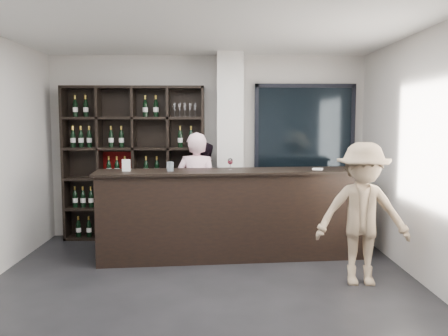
{
  "coord_description": "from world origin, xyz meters",
  "views": [
    {
      "loc": [
        0.14,
        -4.87,
        1.87
      ],
      "look_at": [
        0.24,
        1.1,
        1.27
      ],
      "focal_mm": 38.0,
      "sensor_mm": 36.0,
      "label": 1
    }
  ],
  "objects_px": {
    "taster_black": "(201,192)",
    "customer": "(363,214)",
    "wine_shelf": "(134,163)",
    "tasting_counter": "(232,214)",
    "taster_pink": "(197,191)"
  },
  "relations": [
    {
      "from": "taster_black",
      "to": "customer",
      "type": "relative_size",
      "value": 0.95
    },
    {
      "from": "wine_shelf",
      "to": "tasting_counter",
      "type": "xyz_separation_m",
      "value": [
        1.5,
        -1.07,
        -0.6
      ]
    },
    {
      "from": "customer",
      "to": "tasting_counter",
      "type": "bearing_deg",
      "value": 148.31
    },
    {
      "from": "wine_shelf",
      "to": "taster_black",
      "type": "height_order",
      "value": "wine_shelf"
    },
    {
      "from": "tasting_counter",
      "to": "wine_shelf",
      "type": "bearing_deg",
      "value": 138.92
    },
    {
      "from": "taster_pink",
      "to": "customer",
      "type": "bearing_deg",
      "value": 150.36
    },
    {
      "from": "tasting_counter",
      "to": "customer",
      "type": "height_order",
      "value": "customer"
    },
    {
      "from": "tasting_counter",
      "to": "taster_pink",
      "type": "distance_m",
      "value": 0.75
    },
    {
      "from": "taster_black",
      "to": "tasting_counter",
      "type": "bearing_deg",
      "value": 132.56
    },
    {
      "from": "wine_shelf",
      "to": "taster_pink",
      "type": "distance_m",
      "value": 1.21
    },
    {
      "from": "taster_black",
      "to": "customer",
      "type": "xyz_separation_m",
      "value": [
        1.9,
        -2.0,
        0.04
      ]
    },
    {
      "from": "wine_shelf",
      "to": "taster_pink",
      "type": "xyz_separation_m",
      "value": [
        1.0,
        -0.58,
        -0.35
      ]
    },
    {
      "from": "tasting_counter",
      "to": "taster_pink",
      "type": "bearing_deg",
      "value": 129.86
    },
    {
      "from": "taster_pink",
      "to": "taster_black",
      "type": "distance_m",
      "value": 0.43
    },
    {
      "from": "wine_shelf",
      "to": "taster_black",
      "type": "xyz_separation_m",
      "value": [
        1.05,
        -0.17,
        -0.43
      ]
    }
  ]
}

